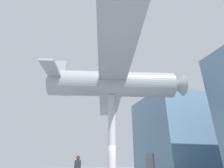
# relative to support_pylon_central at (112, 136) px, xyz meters

# --- Properties ---
(glass_pavilion_left) EXTENTS (8.84, 15.48, 10.12)m
(glass_pavilion_left) POSITION_rel_support_pylon_central_xyz_m (-7.12, 14.82, 1.57)
(glass_pavilion_left) COLOR #60849E
(glass_pavilion_left) RESTS_ON ground_plane
(support_pylon_central) EXTENTS (0.59, 0.59, 6.40)m
(support_pylon_central) POSITION_rel_support_pylon_central_xyz_m (0.00, 0.00, 0.00)
(support_pylon_central) COLOR #B7B7BC
(support_pylon_central) RESTS_ON ground_plane
(suspended_airplane) EXTENTS (21.04, 12.12, 3.14)m
(suspended_airplane) POSITION_rel_support_pylon_central_xyz_m (0.05, 0.18, 4.27)
(suspended_airplane) COLOR #93999E
(suspended_airplane) RESTS_ON support_pylon_central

